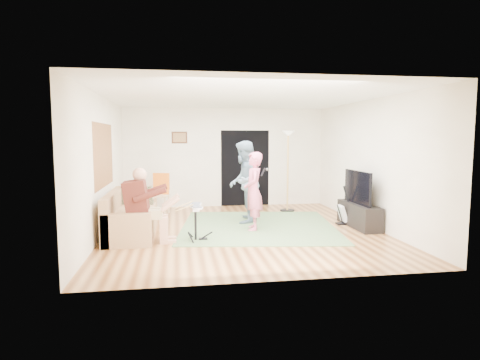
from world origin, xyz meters
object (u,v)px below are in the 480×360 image
torchiere_lamp (288,156)px  singer (253,191)px  guitar_spare (343,213)px  sofa (128,221)px  television (358,187)px  drum_kit (196,225)px  tv_cabinet (359,215)px  guitarist (244,182)px  dining_chair (160,199)px

torchiere_lamp → singer: bearing=-122.8°
singer → torchiere_lamp: torchiere_lamp is taller
singer → guitar_spare: singer is taller
sofa → singer: singer is taller
television → sofa: bearing=179.8°
drum_kit → singer: 1.49m
torchiere_lamp → television: size_ratio=1.78×
singer → tv_cabinet: 2.35m
guitarist → dining_chair: size_ratio=1.81×
drum_kit → guitarist: 1.94m
guitarist → drum_kit: bearing=-19.9°
guitar_spare → torchiere_lamp: 2.24m
sofa → guitar_spare: guitar_spare is taller
guitar_spare → television: bearing=-54.5°
drum_kit → torchiere_lamp: bearing=47.0°
guitarist → guitar_spare: (2.11, -0.53, -0.67)m
singer → television: (2.23, -0.05, 0.05)m
sofa → guitar_spare: (4.54, 0.26, -0.04)m
sofa → torchiere_lamp: (3.78, 2.02, 1.14)m
torchiere_lamp → tv_cabinet: bearing=-63.6°
sofa → television: 4.78m
sofa → singer: (2.51, 0.04, 0.52)m
dining_chair → tv_cabinet: (4.27, -2.17, -0.11)m
torchiere_lamp → guitar_spare: bearing=-66.6°
sofa → tv_cabinet: size_ratio=1.49×
tv_cabinet → television: television is taller
singer → torchiere_lamp: (1.27, 1.98, 0.61)m
sofa → guitar_spare: bearing=3.3°
guitarist → television: bearing=89.2°
singer → torchiere_lamp: bearing=154.0°
drum_kit → guitar_spare: guitar_spare is taller
guitarist → torchiere_lamp: torchiere_lamp is taller
drum_kit → guitar_spare: (3.25, 0.91, -0.05)m
sofa → dining_chair: (0.52, 2.16, 0.08)m
torchiere_lamp → tv_cabinet: size_ratio=1.48×
guitar_spare → tv_cabinet: (0.25, -0.28, 0.01)m
sofa → dining_chair: bearing=76.3°
guitarist → guitar_spare: guitarist is taller
sofa → singer: 2.56m
guitar_spare → singer: bearing=-173.7°
tv_cabinet → television: bearing=180.0°
drum_kit → television: size_ratio=0.59×
sofa → drum_kit: 1.45m
sofa → dining_chair: 2.22m
tv_cabinet → guitarist: bearing=161.1°
sofa → tv_cabinet: (4.79, -0.02, -0.03)m
television → torchiere_lamp: bearing=115.3°
guitar_spare → tv_cabinet: 0.37m
guitarist → torchiere_lamp: 1.89m
drum_kit → sofa: bearing=153.3°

